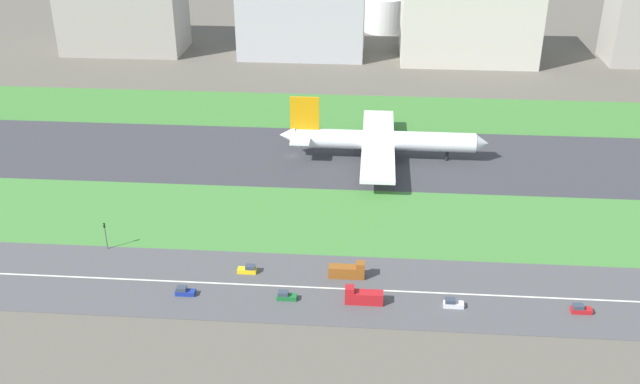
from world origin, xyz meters
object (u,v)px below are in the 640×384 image
Objects in this scene: car_3 at (286,296)px; truck_0 at (363,297)px; car_2 at (580,309)px; fuel_tank_west at (325,14)px; hangar_building at (302,23)px; truck_2 at (348,271)px; airliner at (379,140)px; traffic_light at (106,234)px; car_0 at (453,304)px; car_1 at (184,291)px; fuel_tank_east at (444,15)px; fuel_tank_centre at (385,14)px; car_4 at (248,269)px; office_tower at (468,21)px.

truck_0 is at bearing 180.00° from car_3.
car_3 is (-17.07, 0.00, -0.75)m from truck_0.
car_2 is 0.24× the size of fuel_tank_west.
hangar_building is at bearing -80.42° from truck_0.
truck_2 reaches higher than car_2.
airliner is 7.74× the size of truck_2.
traffic_light is at bearing -100.26° from hangar_building.
car_0 is at bearing -78.01° from airliner.
car_1 is 192.63m from hangar_building.
fuel_tank_west reaches higher than truck_0.
hangar_building is (-35.48, 114.00, 8.22)m from airliner.
hangar_building is 81.06m from fuel_tank_east.
truck_2 is 184.68m from hangar_building.
airliner reaches higher than fuel_tank_centre.
fuel_tank_west is 30.16m from fuel_tank_centre.
fuel_tank_centre is at bearing 81.88° from car_4.
airliner is at bearing -108.55° from office_tower.
fuel_tank_centre is at bearing 0.00° from fuel_tank_west.
fuel_tank_centre reaches higher than fuel_tank_east.
fuel_tank_centre is 1.27× the size of fuel_tank_east.
truck_2 reaches higher than car_1.
office_tower reaches higher than fuel_tank_centre.
airliner is 7.74× the size of truck_0.
truck_2 is at bearing -92.24° from fuel_tank_centre.
fuel_tank_centre is at bearing 89.26° from airliner.
fuel_tank_centre reaches higher than fuel_tank_west.
car_1 is 0.26× the size of fuel_tank_east.
truck_0 is at bearing -20.15° from car_4.
car_2 is (64.07, 0.00, 0.00)m from car_3.
fuel_tank_west is at bearing 100.03° from airliner.
car_0 is 59.62m from car_1.
hangar_building reaches higher than fuel_tank_east.
car_2 is at bearing -88.31° from office_tower.
hangar_building is 0.95× the size of office_tower.
car_4 is 0.08× the size of hangar_building.
office_tower is at bearing 58.84° from traffic_light.
truck_0 is 47.01m from car_2.
traffic_light is (-46.82, 17.99, 3.37)m from car_3.
car_3 is at bearing -180.00° from car_1.
truck_2 is at bearing -103.92° from office_tower.
car_1 is at bearing -141.83° from car_4.
fuel_tank_west is at bearing -79.32° from car_0.
car_0 is 0.26× the size of fuel_tank_east.
car_1 is at bearing -0.00° from truck_0.
traffic_light is 0.13× the size of hangar_building.
car_1 is 0.21× the size of fuel_tank_centre.
traffic_light is at bearing -138.14° from airliner.
fuel_tank_east reaches higher than truck_0.
car_2 is at bearing -73.09° from fuel_tank_west.
fuel_tank_centre reaches higher than car_0.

